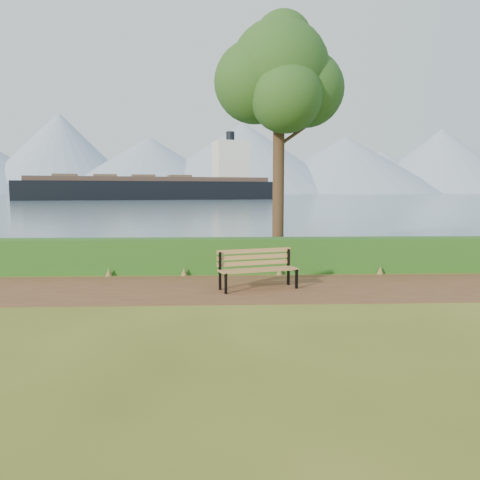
{
  "coord_description": "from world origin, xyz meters",
  "views": [
    {
      "loc": [
        -0.07,
        -10.99,
        2.38
      ],
      "look_at": [
        0.44,
        1.2,
        1.1
      ],
      "focal_mm": 35.0,
      "sensor_mm": 36.0,
      "label": 1
    }
  ],
  "objects": [
    {
      "name": "ground",
      "position": [
        0.0,
        0.0,
        0.0
      ],
      "size": [
        140.0,
        140.0,
        0.0
      ],
      "primitive_type": "plane",
      "color": "#4B5819",
      "rests_on": "ground"
    },
    {
      "name": "tree",
      "position": [
        1.83,
        4.46,
        6.05
      ],
      "size": [
        4.23,
        3.52,
        8.13
      ],
      "rotation": [
        0.0,
        0.0,
        -0.23
      ],
      "color": "#352315",
      "rests_on": "ground"
    },
    {
      "name": "mountains",
      "position": [
        -9.17,
        406.05,
        27.7
      ],
      "size": [
        585.0,
        190.0,
        70.0
      ],
      "color": "#8596B1",
      "rests_on": "ground"
    },
    {
      "name": "cargo_ship",
      "position": [
        -16.18,
        118.06,
        3.12
      ],
      "size": [
        69.52,
        27.69,
        20.95
      ],
      "rotation": [
        0.0,
        0.0,
        0.25
      ],
      "color": "black",
      "rests_on": "ground"
    },
    {
      "name": "path",
      "position": [
        0.0,
        0.3,
        0.01
      ],
      "size": [
        40.0,
        3.4,
        0.01
      ],
      "primitive_type": "cube",
      "color": "#55321D",
      "rests_on": "ground"
    },
    {
      "name": "bench",
      "position": [
        0.82,
        0.24,
        0.56
      ],
      "size": [
        2.01,
        1.09,
        0.97
      ],
      "rotation": [
        0.0,
        0.0,
        0.29
      ],
      "color": "black",
      "rests_on": "ground"
    },
    {
      "name": "hedge",
      "position": [
        0.0,
        2.6,
        0.5
      ],
      "size": [
        32.0,
        0.85,
        1.0
      ],
      "primitive_type": "cube",
      "color": "#1D4313",
      "rests_on": "ground"
    },
    {
      "name": "water",
      "position": [
        0.0,
        260.0,
        0.01
      ],
      "size": [
        700.0,
        510.0,
        0.0
      ],
      "primitive_type": "cube",
      "color": "slate",
      "rests_on": "ground"
    }
  ]
}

